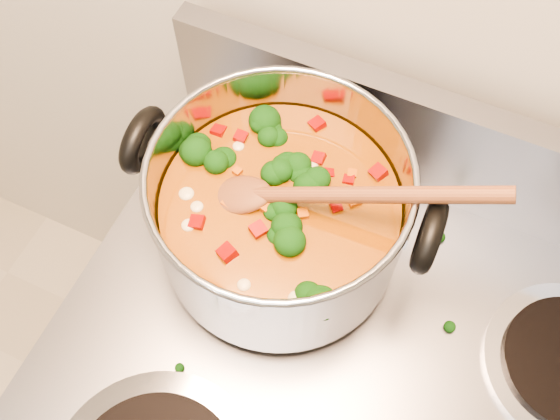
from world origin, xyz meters
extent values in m
cube|color=gray|center=(0.06, 1.46, 1.00)|extent=(0.73, 0.03, 0.16)
cylinder|color=#A5A5AD|center=(-0.11, 1.30, 0.92)|extent=(0.18, 0.18, 0.01)
cylinder|color=black|center=(-0.11, 1.30, 0.93)|extent=(0.14, 0.14, 0.01)
cylinder|color=#A6A6AE|center=(-0.11, 1.30, 1.01)|extent=(0.27, 0.27, 0.14)
torus|color=#A6A6AE|center=(-0.11, 1.30, 1.08)|extent=(0.27, 0.27, 0.01)
cylinder|color=#8B4D0C|center=(-0.11, 1.30, 0.98)|extent=(0.25, 0.25, 0.09)
torus|color=black|center=(-0.26, 1.30, 1.06)|extent=(0.02, 0.08, 0.08)
torus|color=black|center=(0.04, 1.31, 1.06)|extent=(0.02, 0.08, 0.08)
ellipsoid|color=black|center=(-0.18, 1.32, 1.03)|extent=(0.04, 0.04, 0.03)
ellipsoid|color=black|center=(-0.02, 1.30, 1.03)|extent=(0.04, 0.04, 0.03)
ellipsoid|color=black|center=(-0.15, 1.36, 1.03)|extent=(0.04, 0.04, 0.03)
ellipsoid|color=black|center=(-0.04, 1.29, 1.03)|extent=(0.04, 0.04, 0.03)
ellipsoid|color=black|center=(-0.08, 1.39, 1.03)|extent=(0.04, 0.04, 0.03)
ellipsoid|color=black|center=(-0.17, 1.25, 1.03)|extent=(0.04, 0.04, 0.03)
ellipsoid|color=black|center=(-0.18, 1.28, 1.03)|extent=(0.04, 0.04, 0.03)
ellipsoid|color=black|center=(-0.02, 1.27, 1.03)|extent=(0.04, 0.04, 0.03)
ellipsoid|color=black|center=(-0.05, 1.35, 1.03)|extent=(0.04, 0.04, 0.03)
ellipsoid|color=black|center=(-0.17, 1.30, 1.03)|extent=(0.04, 0.04, 0.03)
ellipsoid|color=#970508|center=(-0.10, 1.24, 1.03)|extent=(0.01, 0.01, 0.01)
ellipsoid|color=#970508|center=(-0.13, 1.32, 1.03)|extent=(0.01, 0.01, 0.01)
ellipsoid|color=#970508|center=(-0.08, 1.40, 1.03)|extent=(0.01, 0.01, 0.01)
ellipsoid|color=#970508|center=(-0.16, 1.36, 1.03)|extent=(0.01, 0.01, 0.01)
ellipsoid|color=#970508|center=(-0.04, 1.34, 1.03)|extent=(0.01, 0.01, 0.01)
ellipsoid|color=#970508|center=(-0.06, 1.41, 1.03)|extent=(0.01, 0.01, 0.01)
ellipsoid|color=#970508|center=(-0.17, 1.33, 1.03)|extent=(0.01, 0.01, 0.01)
ellipsoid|color=#970508|center=(-0.07, 1.24, 1.03)|extent=(0.01, 0.01, 0.01)
ellipsoid|color=#970508|center=(-0.04, 1.33, 1.03)|extent=(0.01, 0.01, 0.01)
ellipsoid|color=#970508|center=(-0.16, 1.27, 1.03)|extent=(0.01, 0.01, 0.01)
ellipsoid|color=#970508|center=(-0.09, 1.38, 1.03)|extent=(0.01, 0.01, 0.01)
ellipsoid|color=#970508|center=(-0.08, 1.31, 1.03)|extent=(0.01, 0.01, 0.01)
ellipsoid|color=#970508|center=(-0.09, 1.25, 1.03)|extent=(0.01, 0.01, 0.01)
ellipsoid|color=#A84909|center=(-0.04, 1.38, 1.03)|extent=(0.01, 0.01, 0.01)
ellipsoid|color=#A84909|center=(-0.15, 1.33, 1.03)|extent=(0.01, 0.01, 0.01)
ellipsoid|color=#A84909|center=(-0.03, 1.36, 1.03)|extent=(0.01, 0.01, 0.01)
ellipsoid|color=#A84909|center=(-0.06, 1.38, 1.03)|extent=(0.01, 0.01, 0.01)
ellipsoid|color=#A84909|center=(-0.19, 1.30, 1.03)|extent=(0.01, 0.01, 0.01)
ellipsoid|color=#A84909|center=(-0.08, 1.30, 1.03)|extent=(0.01, 0.01, 0.01)
ellipsoid|color=#A84909|center=(-0.19, 1.27, 1.03)|extent=(0.01, 0.01, 0.01)
ellipsoid|color=#A84909|center=(-0.20, 1.33, 1.03)|extent=(0.01, 0.01, 0.01)
ellipsoid|color=beige|center=(-0.13, 1.25, 1.03)|extent=(0.02, 0.02, 0.01)
ellipsoid|color=beige|center=(-0.17, 1.28, 1.03)|extent=(0.02, 0.02, 0.01)
ellipsoid|color=beige|center=(-0.13, 1.24, 1.03)|extent=(0.02, 0.02, 0.01)
ellipsoid|color=beige|center=(-0.11, 1.20, 1.03)|extent=(0.02, 0.02, 0.01)
ellipsoid|color=beige|center=(-0.04, 1.33, 1.03)|extent=(0.02, 0.02, 0.01)
ellipsoid|color=beige|center=(-0.06, 1.22, 1.03)|extent=(0.02, 0.02, 0.01)
ellipsoid|color=beige|center=(-0.20, 1.25, 1.03)|extent=(0.02, 0.02, 0.01)
ellipsoid|color=beige|center=(-0.05, 1.32, 1.03)|extent=(0.02, 0.02, 0.01)
ellipsoid|color=brown|center=(-0.15, 1.29, 1.03)|extent=(0.09, 0.06, 0.04)
cylinder|color=brown|center=(-0.03, 1.32, 1.07)|extent=(0.26, 0.07, 0.11)
ellipsoid|color=black|center=(0.03, 1.18, 0.92)|extent=(0.01, 0.01, 0.01)
ellipsoid|color=black|center=(-0.15, 1.15, 0.92)|extent=(0.01, 0.01, 0.01)
ellipsoid|color=black|center=(-0.03, 1.44, 0.92)|extent=(0.01, 0.01, 0.01)
ellipsoid|color=black|center=(-0.26, 1.18, 0.92)|extent=(0.01, 0.01, 0.01)
camera|label=1|loc=(0.02, 1.02, 1.59)|focal=40.00mm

